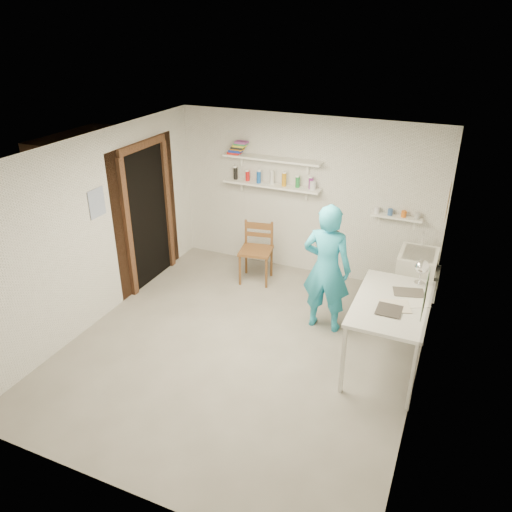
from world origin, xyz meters
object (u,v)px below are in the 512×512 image
at_px(work_table, 388,335).
at_px(desk_lamp, 422,267).
at_px(man, 327,269).
at_px(wall_clock, 333,241).
at_px(wooden_chair, 256,251).
at_px(belfast_sink, 418,263).

xyz_separation_m(work_table, desk_lamp, (0.21, 0.52, 0.65)).
bearing_deg(man, wall_clock, -89.02).
bearing_deg(wooden_chair, desk_lamp, -28.63).
bearing_deg(wall_clock, wooden_chair, 156.66).
height_order(belfast_sink, work_table, work_table).
distance_m(wall_clock, work_table, 1.34).
distance_m(work_table, desk_lamp, 0.86).
distance_m(belfast_sink, wooden_chair, 2.29).
xyz_separation_m(wall_clock, work_table, (0.88, -0.74, -0.68)).
height_order(wall_clock, work_table, wall_clock).
height_order(wooden_chair, desk_lamp, desk_lamp).
xyz_separation_m(wall_clock, wooden_chair, (-1.29, 0.57, -0.62)).
bearing_deg(work_table, wall_clock, 139.90).
relative_size(belfast_sink, wooden_chair, 0.61).
xyz_separation_m(man, wooden_chair, (-1.29, 0.79, -0.34)).
bearing_deg(wall_clock, desk_lamp, -10.96).
distance_m(wall_clock, wooden_chair, 1.54).
bearing_deg(wooden_chair, wall_clock, -34.11).
height_order(wall_clock, wooden_chair, wall_clock).
relative_size(belfast_sink, man, 0.36).
bearing_deg(work_table, belfast_sink, 85.50).
distance_m(wooden_chair, desk_lamp, 2.58).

